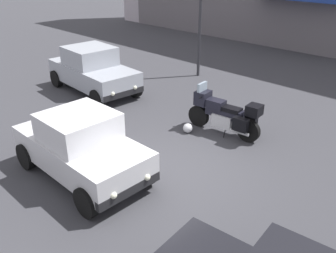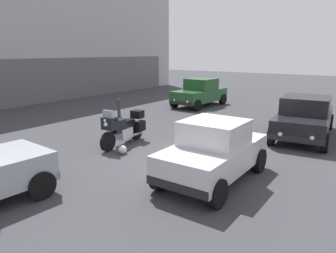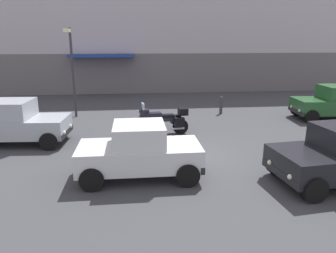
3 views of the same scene
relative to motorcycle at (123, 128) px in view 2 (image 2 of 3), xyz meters
name	(u,v)px [view 2 (image 2 of 3)]	position (x,y,z in m)	size (l,w,h in m)	color
ground_plane	(193,157)	(0.28, -2.66, -0.62)	(80.00, 80.00, 0.00)	#38383D
motorcycle	(123,128)	(0.00, 0.00, 0.00)	(2.26, 0.85, 1.36)	black
helmet	(122,150)	(-0.77, -0.66, -0.48)	(0.28, 0.28, 0.28)	silver
car_sedan_far	(305,117)	(4.82, -4.89, 0.16)	(4.70, 2.34, 1.56)	black
car_compact_side	(214,151)	(-0.99, -4.01, 0.15)	(3.48, 1.71, 1.56)	silver
car_wagon_end	(200,93)	(8.60, 1.83, 0.19)	(3.95, 1.99, 1.64)	#235128
bollard_curbside	(119,107)	(3.40, 3.50, -0.13)	(0.16, 0.16, 0.93)	#333338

